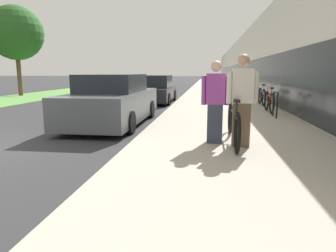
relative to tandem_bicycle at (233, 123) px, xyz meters
The scene contains 12 objects.
sidewalk_slab 19.87m from the tandem_bicycle, 89.81° to the left, with size 4.44×70.00×0.12m.
storefront_facade 28.87m from the tandem_bicycle, 75.29° to the left, with size 10.01×70.00×4.79m.
lawn_strip 26.61m from the tandem_bicycle, 116.23° to the left, with size 4.19×70.00×0.03m.
tandem_bicycle is the anchor object (origin of this frame).
person_rider 0.60m from the tandem_bicycle, 68.49° to the right, with size 0.61×0.24×1.80m.
person_bystander 0.60m from the tandem_bicycle, 168.49° to the right, with size 0.57×0.22×1.69m.
bike_rack_hoop 4.13m from the tandem_bicycle, 66.60° to the left, with size 0.05×0.60×0.84m.
cruiser_bike_nearest 5.39m from the tandem_bicycle, 71.53° to the left, with size 0.52×1.71×0.93m.
cruiser_bike_middle 7.76m from the tandem_bicycle, 76.18° to the left, with size 0.52×1.70×0.94m.
parked_sedan_curbside 4.23m from the tandem_bicycle, 143.58° to the left, with size 1.96×4.69×1.51m.
vintage_roadster_curbside 9.73m from the tandem_bicycle, 109.72° to the left, with size 1.91×4.33×1.41m.
street_tree_far 18.21m from the tandem_bicycle, 136.46° to the left, with size 3.46×3.46×5.79m.
Camera 1 is at (5.17, -5.16, 1.59)m, focal length 32.00 mm.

